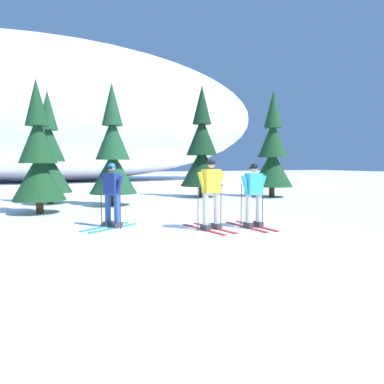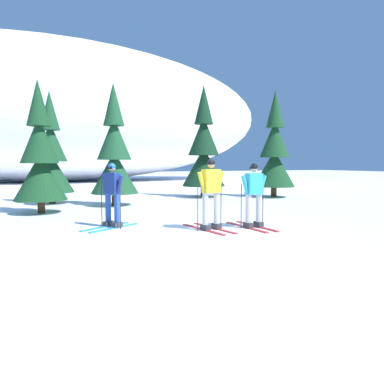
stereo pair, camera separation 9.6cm
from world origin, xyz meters
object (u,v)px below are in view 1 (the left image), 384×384
pine_tree_far_left (38,158)px  pine_tree_center_left (49,157)px  pine_tree_center_right (202,151)px  skier_navy_jacket (112,194)px  skier_yellow_jacket (211,193)px  pine_tree_far_right (272,153)px  pine_tree_center (113,155)px  skier_cyan_jacket (253,194)px

pine_tree_far_left → pine_tree_center_left: bearing=81.4°
pine_tree_center_right → skier_navy_jacket: bearing=-130.5°
skier_yellow_jacket → pine_tree_far_right: (6.81, 6.75, 1.24)m
skier_navy_jacket → pine_tree_center: pine_tree_center is taller
skier_yellow_jacket → skier_cyan_jacket: size_ratio=1.02×
skier_cyan_jacket → pine_tree_far_left: (-5.09, 5.18, 0.99)m
pine_tree_center_right → pine_tree_far_right: 3.51m
pine_tree_center_right → pine_tree_far_right: pine_tree_center_right is taller
skier_yellow_jacket → pine_tree_far_left: 6.44m
pine_tree_center_left → skier_navy_jacket: bearing=-79.4°
pine_tree_center_left → skier_yellow_jacket: bearing=-66.5°
skier_yellow_jacket → pine_tree_center_right: (3.59, 8.16, 1.36)m
skier_navy_jacket → pine_tree_far_left: (-1.70, 3.67, 0.98)m
skier_navy_jacket → pine_tree_far_right: size_ratio=0.32×
skier_navy_jacket → pine_tree_center_right: 9.08m
pine_tree_far_left → pine_tree_far_right: pine_tree_far_right is taller
pine_tree_center → pine_tree_center_left: bearing=143.3°
pine_tree_far_left → pine_tree_center_right: 8.17m
skier_yellow_jacket → pine_tree_center_left: bearing=113.5°
skier_yellow_jacket → pine_tree_far_left: pine_tree_far_left is taller
pine_tree_far_left → pine_tree_center_left: pine_tree_center_left is taller
pine_tree_center_left → pine_tree_center: bearing=-36.7°
skier_cyan_jacket → pine_tree_center_right: pine_tree_center_right is taller
pine_tree_far_left → pine_tree_center: (2.75, 1.28, 0.15)m
skier_navy_jacket → pine_tree_center_right: (5.83, 6.82, 1.42)m
pine_tree_center → skier_yellow_jacket: bearing=-79.3°
pine_tree_far_left → pine_tree_center: size_ratio=0.92×
pine_tree_center_right → pine_tree_center: bearing=-158.7°
skier_navy_jacket → skier_yellow_jacket: (2.23, -1.34, 0.06)m
skier_navy_jacket → pine_tree_center_left: pine_tree_center_left is taller
skier_navy_jacket → pine_tree_center_left: 6.86m
pine_tree_center → pine_tree_far_right: size_ratio=0.92×
pine_tree_center → pine_tree_far_right: 8.01m
skier_yellow_jacket → pine_tree_far_left: bearing=128.1°
skier_yellow_jacket → skier_cyan_jacket: 1.17m
skier_navy_jacket → pine_tree_far_right: 10.61m
pine_tree_center_left → pine_tree_center_right: (7.07, 0.16, 0.35)m
pine_tree_center_right → pine_tree_far_right: bearing=-23.7°
pine_tree_far_right → pine_tree_center_right: bearing=156.3°
pine_tree_far_left → skier_navy_jacket: bearing=-65.1°
skier_cyan_jacket → pine_tree_far_right: size_ratio=0.34×
skier_navy_jacket → skier_yellow_jacket: size_ratio=0.92×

